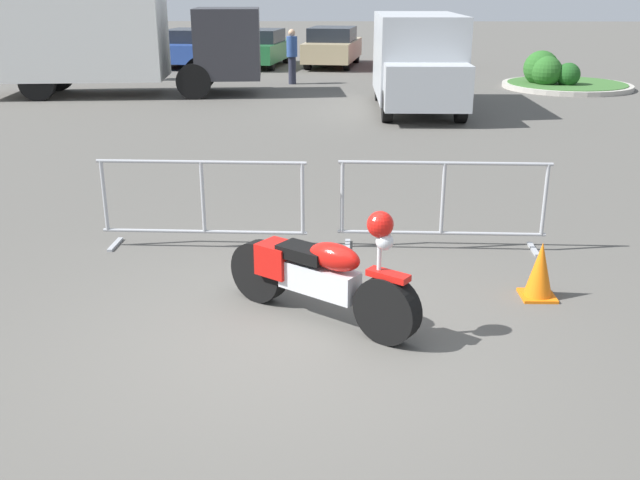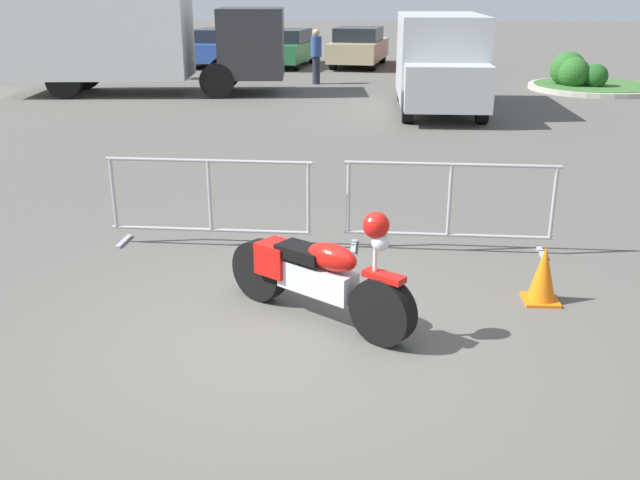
{
  "view_description": "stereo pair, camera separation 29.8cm",
  "coord_description": "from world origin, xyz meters",
  "views": [
    {
      "loc": [
        0.39,
        -5.7,
        2.97
      ],
      "look_at": [
        0.27,
        0.79,
        0.65
      ],
      "focal_mm": 40.0,
      "sensor_mm": 36.0,
      "label": 1
    },
    {
      "loc": [
        0.69,
        -5.69,
        2.97
      ],
      "look_at": [
        0.27,
        0.79,
        0.65
      ],
      "focal_mm": 40.0,
      "sensor_mm": 36.0,
      "label": 2
    }
  ],
  "objects": [
    {
      "name": "delivery_van",
      "position": [
        2.48,
        12.57,
        1.24
      ],
      "size": [
        2.03,
        5.01,
        2.31
      ],
      "rotation": [
        0.0,
        0.0,
        -1.58
      ],
      "color": "#B2B7BC",
      "rests_on": "ground"
    },
    {
      "name": "parked_car_red",
      "position": [
        -7.98,
        22.84,
        0.78
      ],
      "size": [
        2.48,
        4.74,
        1.53
      ],
      "rotation": [
        0.0,
        0.0,
        1.42
      ],
      "color": "#B21E19",
      "rests_on": "ground"
    },
    {
      "name": "motorcycle",
      "position": [
        0.27,
        0.39,
        0.45
      ],
      "size": [
        1.8,
        1.37,
        1.19
      ],
      "rotation": [
        0.0,
        0.0,
        -0.63
      ],
      "color": "black",
      "rests_on": "ground"
    },
    {
      "name": "parked_car_green",
      "position": [
        -2.43,
        22.61,
        0.71
      ],
      "size": [
        2.27,
        4.33,
        1.4
      ],
      "rotation": [
        0.0,
        0.0,
        1.42
      ],
      "color": "#236B38",
      "rests_on": "ground"
    },
    {
      "name": "planter_island",
      "position": [
        7.17,
        16.55,
        0.33
      ],
      "size": [
        3.86,
        3.86,
        1.12
      ],
      "color": "#ADA89E",
      "rests_on": "ground"
    },
    {
      "name": "parked_car_silver",
      "position": [
        -10.75,
        22.94,
        0.72
      ],
      "size": [
        2.31,
        4.41,
        1.43
      ],
      "rotation": [
        0.0,
        0.0,
        1.42
      ],
      "color": "#B7BABF",
      "rests_on": "ground"
    },
    {
      "name": "parked_car_blue",
      "position": [
        -5.2,
        22.82,
        0.71
      ],
      "size": [
        2.26,
        4.31,
        1.4
      ],
      "rotation": [
        0.0,
        0.0,
        1.42
      ],
      "color": "#284799",
      "rests_on": "ground"
    },
    {
      "name": "pedestrian",
      "position": [
        -0.94,
        17.43,
        0.92
      ],
      "size": [
        0.35,
        0.35,
        1.69
      ],
      "rotation": [
        0.0,
        0.0,
        4.68
      ],
      "color": "#262838",
      "rests_on": "ground"
    },
    {
      "name": "crowd_barrier_near",
      "position": [
        -1.14,
        2.32,
        0.56
      ],
      "size": [
        2.45,
        0.51,
        1.07
      ],
      "rotation": [
        0.0,
        0.0,
        -0.03
      ],
      "color": "#9EA0A5",
      "rests_on": "ground"
    },
    {
      "name": "box_truck",
      "position": [
        -6.02,
        14.91,
        1.64
      ],
      "size": [
        7.87,
        2.92,
        2.98
      ],
      "rotation": [
        0.0,
        0.0,
        0.09
      ],
      "color": "white",
      "rests_on": "ground"
    },
    {
      "name": "traffic_cone",
      "position": [
        2.46,
        0.93,
        0.29
      ],
      "size": [
        0.34,
        0.34,
        0.59
      ],
      "color": "orange",
      "rests_on": "ground"
    },
    {
      "name": "parked_car_tan",
      "position": [
        0.34,
        22.77,
        0.75
      ],
      "size": [
        2.39,
        4.56,
        1.48
      ],
      "rotation": [
        0.0,
        0.0,
        1.42
      ],
      "color": "tan",
      "rests_on": "ground"
    },
    {
      "name": "crowd_barrier_far",
      "position": [
        1.67,
        2.32,
        0.56
      ],
      "size": [
        2.45,
        0.51,
        1.07
      ],
      "rotation": [
        0.0,
        0.0,
        -0.03
      ],
      "color": "#9EA0A5",
      "rests_on": "ground"
    },
    {
      "name": "parked_car_maroon",
      "position": [
        3.11,
        22.68,
        0.77
      ],
      "size": [
        2.47,
        4.73,
        1.53
      ],
      "rotation": [
        0.0,
        0.0,
        1.42
      ],
      "color": "maroon",
      "rests_on": "ground"
    },
    {
      "name": "ground_plane",
      "position": [
        0.0,
        0.0,
        0.0
      ],
      "size": [
        120.0,
        120.0,
        0.0
      ],
      "primitive_type": "plane",
      "color": "#54514C"
    }
  ]
}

